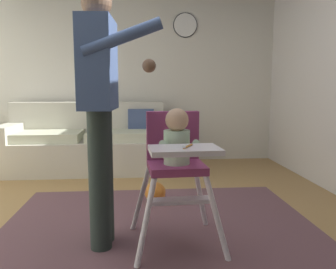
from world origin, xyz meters
TOP-DOWN VIEW (x-y plane):
  - ground at (0.00, 0.00)m, footprint 5.63×6.75m
  - wall_far at (0.00, 2.60)m, footprint 4.83×0.06m
  - area_rug at (0.24, -0.09)m, footprint 2.38×2.38m
  - couch at (-0.59, 2.08)m, footprint 2.04×0.86m
  - high_chair at (0.33, -0.14)m, footprint 0.64×0.75m
  - adult_standing at (-0.15, -0.10)m, footprint 0.51×0.52m
  - toy_ball at (0.23, 0.71)m, footprint 0.19×0.19m
  - wall_clock at (0.74, 2.56)m, footprint 0.34×0.04m

SIDE VIEW (x-z plane):
  - ground at x=0.00m, z-range -0.10..0.00m
  - area_rug at x=0.24m, z-range 0.00..0.01m
  - toy_ball at x=0.23m, z-range 0.00..0.19m
  - couch at x=-0.59m, z-range -0.10..0.76m
  - high_chair at x=0.33m, z-range 0.17..1.09m
  - adult_standing at x=-0.15m, z-range 0.11..1.77m
  - wall_far at x=0.00m, z-range 0.00..2.61m
  - wall_clock at x=0.74m, z-range 1.75..2.09m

